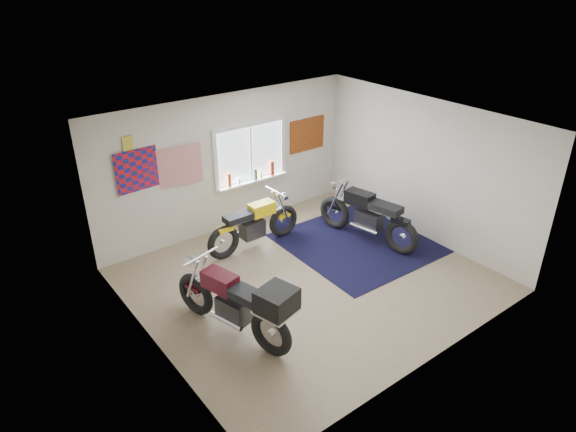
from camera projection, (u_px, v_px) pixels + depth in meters
ground at (309, 280)px, 8.72m from camera, size 5.50×5.50×0.00m
room_shell at (311, 192)px, 7.98m from camera, size 5.50×5.50×5.50m
navy_rug at (357, 243)px, 9.82m from camera, size 2.57×2.67×0.01m
window_assembly at (250, 157)px, 10.12m from camera, size 1.66×0.17×1.26m
oil_bottles at (256, 174)px, 10.26m from camera, size 1.10×0.09×0.30m
flag_display at (128, 143)px, 8.48m from camera, size 1.60×0.10×1.17m
triumph_poster at (307, 134)px, 10.83m from camera, size 0.90×0.03×0.70m
yellow_triumph at (254, 225)px, 9.53m from camera, size 2.01×0.60×1.01m
black_chrome_bike at (368, 217)px, 9.72m from camera, size 0.73×2.19×1.13m
maroon_tourer at (240, 304)px, 7.16m from camera, size 0.97×2.16×1.10m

